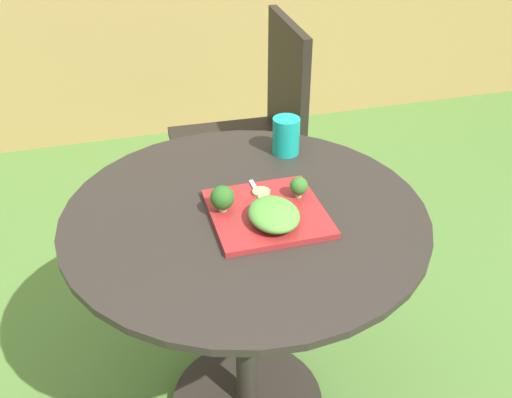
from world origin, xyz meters
name	(u,v)px	position (x,y,z in m)	size (l,w,h in m)	color
patio_table	(246,298)	(0.00, 0.00, 0.43)	(0.85, 0.85, 0.70)	#28231E
patio_chair	(257,125)	(0.25, 0.79, 0.53)	(0.45, 0.45, 0.90)	black
salad_plate	(267,213)	(0.05, -0.03, 0.71)	(0.26, 0.26, 0.01)	maroon
drinking_glass	(286,138)	(0.18, 0.25, 0.75)	(0.07, 0.07, 0.10)	#149989
fork	(262,200)	(0.04, 0.01, 0.72)	(0.02, 0.15, 0.00)	silver
lettuce_mound	(274,214)	(0.05, -0.08, 0.74)	(0.11, 0.14, 0.04)	#519338
broccoli_floret_0	(222,198)	(-0.05, 0.00, 0.75)	(0.06, 0.06, 0.06)	#99B770
broccoli_floret_1	(299,186)	(0.13, 0.01, 0.75)	(0.04, 0.04, 0.05)	#99B770
cucumber_slice_0	(261,192)	(0.05, 0.04, 0.72)	(0.04, 0.04, 0.01)	#8EB766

